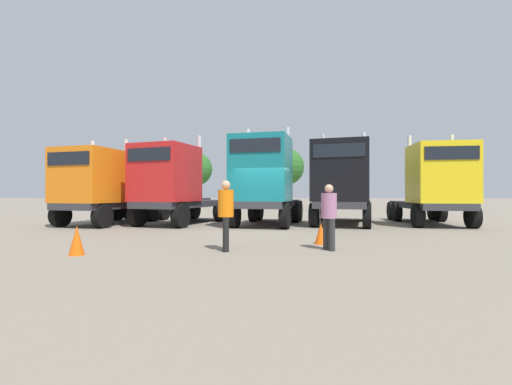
{
  "coord_description": "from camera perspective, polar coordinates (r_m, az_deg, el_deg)",
  "views": [
    {
      "loc": [
        0.39,
        -14.15,
        1.47
      ],
      "look_at": [
        -0.46,
        3.43,
        1.52
      ],
      "focal_mm": 24.99,
      "sensor_mm": 36.0,
      "label": 1
    }
  ],
  "objects": [
    {
      "name": "oak_far_left",
      "position": [
        37.61,
        -9.68,
        3.71
      ],
      "size": [
        3.51,
        3.51,
        5.79
      ],
      "color": "#4C3823",
      "rests_on": "ground"
    },
    {
      "name": "semi_truck_red",
      "position": [
        17.04,
        -13.04,
        1.28
      ],
      "size": [
        4.19,
        6.69,
        4.23
      ],
      "rotation": [
        0.0,
        0.0,
        -1.86
      ],
      "color": "#333338",
      "rests_on": "ground"
    },
    {
      "name": "oak_far_right",
      "position": [
        36.66,
        15.03,
        3.42
      ],
      "size": [
        3.33,
        3.33,
        5.45
      ],
      "color": "#4C3823",
      "rests_on": "ground"
    },
    {
      "name": "traffic_cone_near",
      "position": [
        10.58,
        10.33,
        -6.48
      ],
      "size": [
        0.36,
        0.36,
        0.61
      ],
      "primitive_type": "cone",
      "color": "#F2590C",
      "rests_on": "ground"
    },
    {
      "name": "traffic_cone_mid",
      "position": [
        9.57,
        -26.77,
        -6.86
      ],
      "size": [
        0.36,
        0.36,
        0.7
      ],
      "primitive_type": "cone",
      "color": "#F2590C",
      "rests_on": "ground"
    },
    {
      "name": "ground",
      "position": [
        14.23,
        1.21,
        -6.09
      ],
      "size": [
        200.0,
        200.0,
        0.0
      ],
      "primitive_type": "plane",
      "color": "gray"
    },
    {
      "name": "semi_truck_yellow",
      "position": [
        18.17,
        26.85,
        1.19
      ],
      "size": [
        3.04,
        6.1,
        4.25
      ],
      "rotation": [
        0.0,
        0.0,
        -1.66
      ],
      "color": "#333338",
      "rests_on": "ground"
    },
    {
      "name": "visitor_in_hivis",
      "position": [
        9.14,
        -4.86,
        -2.8
      ],
      "size": [
        0.45,
        0.46,
        1.8
      ],
      "rotation": [
        0.0,
        0.0,
        3.28
      ],
      "color": "black",
      "rests_on": "ground"
    },
    {
      "name": "semi_truck_black",
      "position": [
        16.81,
        13.57,
        1.51
      ],
      "size": [
        4.01,
        6.72,
        4.36
      ],
      "rotation": [
        0.0,
        0.0,
        -1.83
      ],
      "color": "#333338",
      "rests_on": "ground"
    },
    {
      "name": "semi_truck_teal",
      "position": [
        15.97,
        1.32,
        1.89
      ],
      "size": [
        3.58,
        6.14,
        4.54
      ],
      "rotation": [
        0.0,
        0.0,
        -1.76
      ],
      "color": "#333338",
      "rests_on": "ground"
    },
    {
      "name": "semi_truck_orange",
      "position": [
        18.0,
        -23.75,
        0.88
      ],
      "size": [
        3.85,
        6.51,
        4.04
      ],
      "rotation": [
        0.0,
        0.0,
        -1.8
      ],
      "color": "#333338",
      "rests_on": "ground"
    },
    {
      "name": "oak_far_centre",
      "position": [
        36.46,
        4.78,
        4.1
      ],
      "size": [
        3.76,
        3.76,
        6.08
      ],
      "color": "#4C3823",
      "rests_on": "ground"
    },
    {
      "name": "visitor_with_camera",
      "position": [
        9.42,
        11.59,
        -3.09
      ],
      "size": [
        0.53,
        0.53,
        1.71
      ],
      "rotation": [
        0.0,
        0.0,
        0.41
      ],
      "color": "#2D2D2D",
      "rests_on": "ground"
    }
  ]
}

